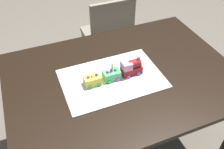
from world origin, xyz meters
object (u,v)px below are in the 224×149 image
(cake_locomotive, at_px, (131,67))
(cake_car_gondola_lemon, at_px, (93,80))
(dining_table, at_px, (122,87))
(birthday_candle, at_px, (112,66))
(chair, at_px, (108,35))
(cake_car_caboose_mint_green, at_px, (112,75))

(cake_locomotive, bearing_deg, cake_car_gondola_lemon, 0.00)
(dining_table, height_order, cake_locomotive, cake_locomotive)
(cake_car_gondola_lemon, relative_size, birthday_candle, 2.03)
(cake_locomotive, bearing_deg, chair, -102.06)
(cake_car_caboose_mint_green, distance_m, cake_car_gondola_lemon, 0.12)
(cake_car_caboose_mint_green, relative_size, birthday_candle, 2.03)
(dining_table, bearing_deg, chair, -105.56)
(dining_table, xyz_separation_m, cake_locomotive, (-0.05, 0.01, 0.16))
(chair, height_order, birthday_candle, birthday_candle)
(dining_table, distance_m, cake_locomotive, 0.17)
(cake_locomotive, relative_size, birthday_candle, 2.84)
(chair, bearing_deg, cake_car_gondola_lemon, 62.96)
(cake_car_caboose_mint_green, height_order, birthday_candle, birthday_candle)
(cake_locomotive, height_order, birthday_candle, birthday_candle)
(chair, relative_size, cake_locomotive, 6.14)
(dining_table, height_order, chair, chair)
(birthday_candle, bearing_deg, dining_table, -173.16)
(chair, distance_m, cake_locomotive, 0.92)
(cake_car_gondola_lemon, bearing_deg, cake_locomotive, -180.00)
(cake_locomotive, bearing_deg, birthday_candle, 0.00)
(cake_car_caboose_mint_green, bearing_deg, chair, -110.15)
(cake_car_gondola_lemon, bearing_deg, chair, -116.89)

